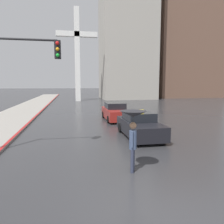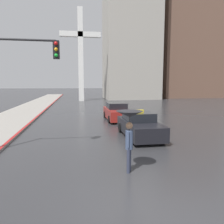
{
  "view_description": "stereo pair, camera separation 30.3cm",
  "coord_description": "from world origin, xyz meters",
  "px_view_note": "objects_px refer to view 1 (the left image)",
  "views": [
    {
      "loc": [
        -1.89,
        -4.78,
        3.15
      ],
      "look_at": [
        0.64,
        8.47,
        1.4
      ],
      "focal_mm": 35.0,
      "sensor_mm": 36.0,
      "label": 1
    },
    {
      "loc": [
        -1.59,
        -4.83,
        3.15
      ],
      "look_at": [
        0.64,
        8.47,
        1.4
      ],
      "focal_mm": 35.0,
      "sensor_mm": 36.0,
      "label": 2
    }
  ],
  "objects_px": {
    "taxi": "(139,125)",
    "traffic_light": "(12,70)",
    "sedan_red": "(115,112)",
    "monument_cross": "(77,49)",
    "pedestrian_with_umbrella": "(133,124)"
  },
  "relations": [
    {
      "from": "taxi",
      "to": "traffic_light",
      "type": "xyz_separation_m",
      "value": [
        -6.5,
        -1.95,
        3.07
      ]
    },
    {
      "from": "sedan_red",
      "to": "traffic_light",
      "type": "xyz_separation_m",
      "value": [
        -6.31,
        -8.16,
        3.06
      ]
    },
    {
      "from": "sedan_red",
      "to": "monument_cross",
      "type": "xyz_separation_m",
      "value": [
        -2.45,
        21.88,
        8.62
      ]
    },
    {
      "from": "sedan_red",
      "to": "pedestrian_with_umbrella",
      "type": "height_order",
      "value": "pedestrian_with_umbrella"
    },
    {
      "from": "taxi",
      "to": "sedan_red",
      "type": "height_order",
      "value": "taxi"
    },
    {
      "from": "pedestrian_with_umbrella",
      "to": "taxi",
      "type": "bearing_deg",
      "value": 3.59
    },
    {
      "from": "taxi",
      "to": "traffic_light",
      "type": "distance_m",
      "value": 7.45
    },
    {
      "from": "taxi",
      "to": "pedestrian_with_umbrella",
      "type": "distance_m",
      "value": 5.47
    },
    {
      "from": "sedan_red",
      "to": "traffic_light",
      "type": "bearing_deg",
      "value": 52.25
    },
    {
      "from": "taxi",
      "to": "traffic_light",
      "type": "height_order",
      "value": "traffic_light"
    },
    {
      "from": "taxi",
      "to": "traffic_light",
      "type": "relative_size",
      "value": 0.85
    },
    {
      "from": "traffic_light",
      "to": "monument_cross",
      "type": "height_order",
      "value": "monument_cross"
    },
    {
      "from": "taxi",
      "to": "pedestrian_with_umbrella",
      "type": "height_order",
      "value": "pedestrian_with_umbrella"
    },
    {
      "from": "pedestrian_with_umbrella",
      "to": "monument_cross",
      "type": "distance_m",
      "value": 33.97
    },
    {
      "from": "traffic_light",
      "to": "monument_cross",
      "type": "xyz_separation_m",
      "value": [
        3.86,
        30.03,
        5.56
      ]
    }
  ]
}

